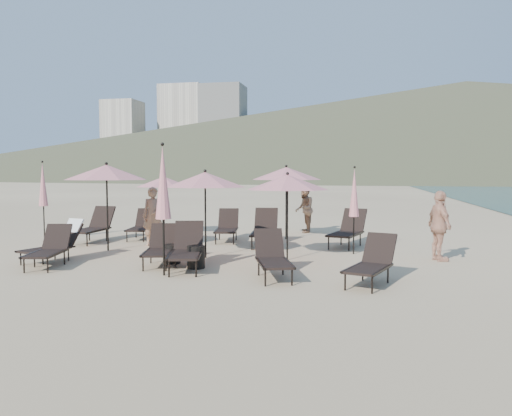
% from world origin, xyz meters
% --- Properties ---
extents(ground, '(800.00, 800.00, 0.00)m').
position_xyz_m(ground, '(0.00, 0.00, 0.00)').
color(ground, '#D6BA8C').
rests_on(ground, ground).
extents(volcanic_headland, '(690.00, 690.00, 55.00)m').
position_xyz_m(volcanic_headland, '(71.37, 302.62, 26.49)').
color(volcanic_headland, brown).
rests_on(volcanic_headland, ground).
extents(hotel_skyline, '(109.00, 82.00, 55.00)m').
position_xyz_m(hotel_skyline, '(-93.62, 271.21, 24.18)').
color(hotel_skyline, beige).
rests_on(hotel_skyline, ground).
extents(lounger_0, '(0.94, 1.65, 0.89)m').
position_xyz_m(lounger_0, '(-3.86, -0.38, 0.42)').
color(lounger_0, black).
rests_on(lounger_0, ground).
extents(lounger_1, '(0.97, 1.63, 0.96)m').
position_xyz_m(lounger_1, '(-4.14, 0.29, 0.46)').
color(lounger_1, black).
rests_on(lounger_1, ground).
extents(lounger_2, '(0.95, 1.64, 0.89)m').
position_xyz_m(lounger_2, '(-1.54, 0.32, 0.41)').
color(lounger_2, black).
rests_on(lounger_2, ground).
extents(lounger_3, '(1.06, 1.83, 0.99)m').
position_xyz_m(lounger_3, '(-0.76, -0.05, 0.46)').
color(lounger_3, black).
rests_on(lounger_3, ground).
extents(lounger_4, '(1.08, 1.70, 0.91)m').
position_xyz_m(lounger_4, '(1.21, -0.49, 0.43)').
color(lounger_4, black).
rests_on(lounger_4, ground).
extents(lounger_5, '(1.05, 1.67, 0.90)m').
position_xyz_m(lounger_5, '(3.12, -0.67, 0.42)').
color(lounger_5, black).
rests_on(lounger_5, ground).
extents(lounger_6, '(0.72, 1.83, 1.04)m').
position_xyz_m(lounger_6, '(-5.01, 3.41, 0.49)').
color(lounger_6, black).
rests_on(lounger_6, ground).
extents(lounger_7, '(0.88, 1.69, 0.93)m').
position_xyz_m(lounger_7, '(-3.90, 4.42, 0.43)').
color(lounger_7, black).
rests_on(lounger_7, ground).
extents(lounger_8, '(0.92, 1.75, 0.96)m').
position_xyz_m(lounger_8, '(-1.12, 4.50, 0.45)').
color(lounger_8, black).
rests_on(lounger_8, ground).
extents(lounger_9, '(0.90, 1.88, 1.04)m').
position_xyz_m(lounger_9, '(0.20, 3.78, 0.49)').
color(lounger_9, black).
rests_on(lounger_9, ground).
extents(lounger_10, '(1.12, 1.92, 1.04)m').
position_xyz_m(lounger_10, '(2.53, 4.12, 0.48)').
color(lounger_10, black).
rests_on(lounger_10, ground).
extents(umbrella_open_0, '(2.21, 2.21, 2.37)m').
position_xyz_m(umbrella_open_0, '(-3.75, 2.00, 2.10)').
color(umbrella_open_0, black).
rests_on(umbrella_open_0, ground).
extents(umbrella_open_1, '(2.02, 2.02, 2.17)m').
position_xyz_m(umbrella_open_1, '(-0.83, 1.47, 1.92)').
color(umbrella_open_1, black).
rests_on(umbrella_open_1, ground).
extents(umbrella_open_2, '(1.96, 1.96, 2.10)m').
position_xyz_m(umbrella_open_2, '(1.19, 1.56, 1.86)').
color(umbrella_open_2, black).
rests_on(umbrella_open_2, ground).
extents(umbrella_open_3, '(1.88, 1.88, 2.03)m').
position_xyz_m(umbrella_open_3, '(-3.56, 5.44, 1.79)').
color(umbrella_open_3, black).
rests_on(umbrella_open_3, ground).
extents(umbrella_open_4, '(2.17, 2.17, 2.34)m').
position_xyz_m(umbrella_open_4, '(0.58, 5.30, 2.07)').
color(umbrella_open_4, black).
rests_on(umbrella_open_4, ground).
extents(umbrella_closed_0, '(0.31, 0.31, 2.69)m').
position_xyz_m(umbrella_closed_0, '(-1.00, -0.74, 1.87)').
color(umbrella_closed_0, black).
rests_on(umbrella_closed_0, ground).
extents(umbrella_closed_1, '(0.26, 0.26, 2.26)m').
position_xyz_m(umbrella_closed_1, '(2.72, 2.81, 1.57)').
color(umbrella_closed_1, black).
rests_on(umbrella_closed_1, ground).
extents(umbrella_closed_2, '(0.29, 0.29, 2.46)m').
position_xyz_m(umbrella_closed_2, '(-6.81, 3.61, 1.71)').
color(umbrella_closed_2, black).
rests_on(umbrella_closed_2, ground).
extents(side_table_0, '(0.36, 0.36, 0.44)m').
position_xyz_m(side_table_0, '(-1.33, 0.57, 0.22)').
color(side_table_0, black).
rests_on(side_table_0, ground).
extents(side_table_1, '(0.39, 0.39, 0.49)m').
position_xyz_m(side_table_1, '(-0.61, 0.13, 0.25)').
color(side_table_1, black).
rests_on(side_table_1, ground).
extents(beachgoer_a, '(0.70, 0.56, 1.69)m').
position_xyz_m(beachgoer_a, '(-2.92, 3.12, 0.84)').
color(beachgoer_a, '#9D7155').
rests_on(beachgoer_a, ground).
extents(beachgoer_b, '(0.69, 0.86, 1.67)m').
position_xyz_m(beachgoer_b, '(0.93, 7.19, 0.83)').
color(beachgoer_b, '#A47654').
rests_on(beachgoer_b, ground).
extents(beachgoer_c, '(0.70, 1.06, 1.67)m').
position_xyz_m(beachgoer_c, '(4.72, 2.22, 0.83)').
color(beachgoer_c, tan).
rests_on(beachgoer_c, ground).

